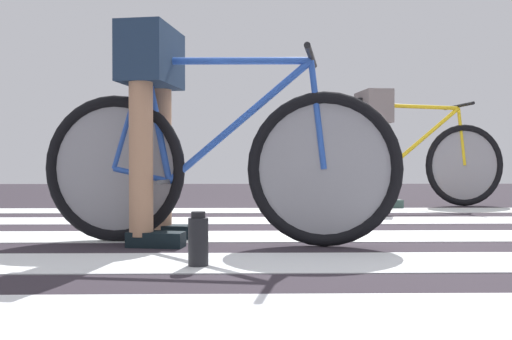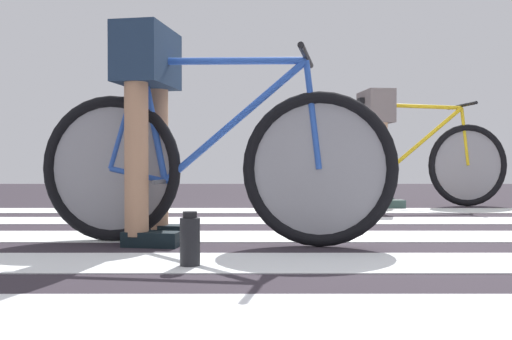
{
  "view_description": "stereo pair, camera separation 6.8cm",
  "coord_description": "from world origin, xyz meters",
  "px_view_note": "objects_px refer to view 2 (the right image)",
  "views": [
    {
      "loc": [
        -0.42,
        -2.89,
        0.41
      ],
      "look_at": [
        -0.37,
        0.39,
        0.36
      ],
      "focal_mm": 40.06,
      "sensor_mm": 36.0,
      "label": 1
    },
    {
      "loc": [
        -0.35,
        -2.89,
        0.41
      ],
      "look_at": [
        -0.37,
        0.39,
        0.36
      ],
      "focal_mm": 40.06,
      "sensor_mm": 36.0,
      "label": 2
    }
  ],
  "objects_px": {
    "water_bottle": "(192,240)",
    "bicycle_2_of_2": "(413,162)",
    "cyclist_1_of_2": "(150,104)",
    "bicycle_1_of_2": "(213,163)",
    "cyclist_2_of_2": "(378,132)"
  },
  "relations": [
    {
      "from": "bicycle_1_of_2",
      "to": "bicycle_2_of_2",
      "type": "xyz_separation_m",
      "value": [
        1.55,
        2.21,
        0.0
      ]
    },
    {
      "from": "bicycle_2_of_2",
      "to": "water_bottle",
      "type": "distance_m",
      "value": 3.22
    },
    {
      "from": "bicycle_2_of_2",
      "to": "water_bottle",
      "type": "xyz_separation_m",
      "value": [
        -1.59,
        -2.79,
        -0.29
      ]
    },
    {
      "from": "bicycle_2_of_2",
      "to": "cyclist_2_of_2",
      "type": "relative_size",
      "value": 1.74
    },
    {
      "from": "bicycle_1_of_2",
      "to": "cyclist_1_of_2",
      "type": "relative_size",
      "value": 1.66
    },
    {
      "from": "bicycle_1_of_2",
      "to": "cyclist_1_of_2",
      "type": "distance_m",
      "value": 0.42
    },
    {
      "from": "cyclist_1_of_2",
      "to": "bicycle_2_of_2",
      "type": "xyz_separation_m",
      "value": [
        1.86,
        2.15,
        -0.29
      ]
    },
    {
      "from": "water_bottle",
      "to": "bicycle_2_of_2",
      "type": "bearing_deg",
      "value": 60.38
    },
    {
      "from": "bicycle_1_of_2",
      "to": "bicycle_2_of_2",
      "type": "bearing_deg",
      "value": 64.9
    },
    {
      "from": "cyclist_2_of_2",
      "to": "water_bottle",
      "type": "height_order",
      "value": "cyclist_2_of_2"
    },
    {
      "from": "cyclist_1_of_2",
      "to": "bicycle_2_of_2",
      "type": "height_order",
      "value": "cyclist_1_of_2"
    },
    {
      "from": "bicycle_2_of_2",
      "to": "water_bottle",
      "type": "bearing_deg",
      "value": -125.76
    },
    {
      "from": "cyclist_1_of_2",
      "to": "cyclist_2_of_2",
      "type": "height_order",
      "value": "cyclist_1_of_2"
    },
    {
      "from": "bicycle_1_of_2",
      "to": "cyclist_2_of_2",
      "type": "distance_m",
      "value": 2.52
    },
    {
      "from": "bicycle_1_of_2",
      "to": "bicycle_2_of_2",
      "type": "relative_size",
      "value": 0.99
    }
  ]
}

